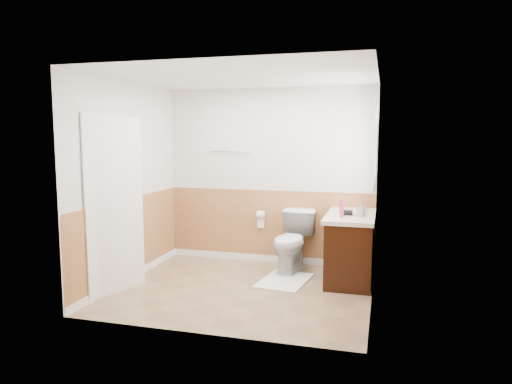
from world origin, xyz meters
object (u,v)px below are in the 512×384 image
(bath_mat, at_px, (285,281))
(vanity_cabinet, at_px, (351,249))
(toilet, at_px, (292,242))
(soap_dispenser, at_px, (361,209))
(lotion_bottle, at_px, (342,209))

(bath_mat, distance_m, vanity_cabinet, 0.93)
(toilet, bearing_deg, soap_dispenser, -11.15)
(bath_mat, xyz_separation_m, lotion_bottle, (0.69, 0.00, 0.95))
(soap_dispenser, bearing_deg, toilet, 161.06)
(toilet, xyz_separation_m, soap_dispenser, (0.91, -0.31, 0.53))
(toilet, xyz_separation_m, bath_mat, (0.00, -0.47, -0.40))
(vanity_cabinet, relative_size, lotion_bottle, 5.00)
(soap_dispenser, bearing_deg, bath_mat, -169.90)
(bath_mat, xyz_separation_m, soap_dispenser, (0.91, 0.16, 0.93))
(toilet, bearing_deg, bath_mat, -82.20)
(toilet, distance_m, lotion_bottle, 1.00)
(toilet, distance_m, bath_mat, 0.62)
(vanity_cabinet, xyz_separation_m, lotion_bottle, (-0.10, -0.28, 0.56))
(bath_mat, relative_size, lotion_bottle, 3.64)
(toilet, height_order, soap_dispenser, soap_dispenser)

